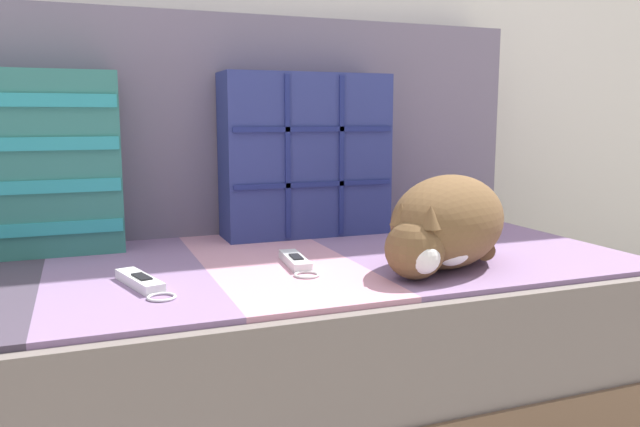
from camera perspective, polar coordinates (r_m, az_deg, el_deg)
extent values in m
cube|color=brown|center=(1.43, -10.58, -16.74)|extent=(1.93, 0.85, 0.19)
cube|color=#6B605B|center=(1.36, -10.82, -9.05)|extent=(1.89, 0.84, 0.21)
cube|color=gray|center=(1.30, -17.43, -5.16)|extent=(0.30, 0.75, 0.01)
cube|color=#C6899E|center=(1.35, -4.47, -4.26)|extent=(0.30, 0.75, 0.01)
cube|color=gray|center=(1.46, 6.99, -3.27)|extent=(0.30, 0.75, 0.01)
cube|color=gray|center=(1.62, 16.47, -2.35)|extent=(0.30, 0.75, 0.01)
cube|color=slate|center=(1.65, -13.47, 7.80)|extent=(1.89, 0.14, 0.55)
cube|color=navy|center=(1.58, -1.32, 5.34)|extent=(0.42, 0.13, 0.41)
cube|color=navy|center=(1.52, -0.45, 2.68)|extent=(0.41, 0.01, 0.01)
cube|color=navy|center=(1.50, -2.97, 5.13)|extent=(0.01, 0.01, 0.39)
cube|color=navy|center=(1.52, -0.46, 7.72)|extent=(0.41, 0.01, 0.01)
cube|color=navy|center=(1.55, 1.98, 5.25)|extent=(0.01, 0.01, 0.39)
cube|color=#337A70|center=(1.49, -25.43, 4.13)|extent=(0.40, 0.13, 0.40)
cube|color=teal|center=(1.44, -25.27, -1.39)|extent=(0.39, 0.01, 0.03)
cube|color=teal|center=(1.43, -25.51, 2.15)|extent=(0.39, 0.01, 0.03)
cube|color=teal|center=(1.42, -25.75, 5.73)|extent=(0.39, 0.01, 0.03)
cube|color=teal|center=(1.42, -25.99, 9.33)|extent=(0.39, 0.01, 0.03)
ellipsoid|color=brown|center=(1.27, 11.68, -0.71)|extent=(0.37, 0.32, 0.19)
sphere|color=brown|center=(1.16, 8.67, -3.25)|extent=(0.11, 0.11, 0.11)
sphere|color=white|center=(1.14, 9.43, -3.96)|extent=(0.06, 0.06, 0.06)
ellipsoid|color=white|center=(1.19, 12.00, -2.73)|extent=(0.09, 0.05, 0.08)
cylinder|color=brown|center=(1.37, 14.61, -2.72)|extent=(0.11, 0.14, 0.04)
cone|color=brown|center=(1.13, 10.09, -0.32)|extent=(0.04, 0.04, 0.04)
cone|color=brown|center=(1.16, 7.42, -0.02)|extent=(0.04, 0.04, 0.04)
cube|color=white|center=(1.28, -2.31, -4.32)|extent=(0.05, 0.15, 0.02)
cube|color=black|center=(1.26, -2.19, -3.97)|extent=(0.02, 0.05, 0.00)
cube|color=black|center=(1.34, -3.00, -3.67)|extent=(0.03, 0.01, 0.02)
torus|color=silver|center=(1.19, -1.23, -5.63)|extent=(0.05, 0.05, 0.01)
cube|color=white|center=(1.17, -16.17, -5.94)|extent=(0.08, 0.16, 0.02)
cube|color=black|center=(1.15, -15.99, -5.56)|extent=(0.03, 0.06, 0.00)
cube|color=black|center=(1.23, -17.38, -5.19)|extent=(0.03, 0.02, 0.02)
torus|color=silver|center=(1.08, -14.28, -7.42)|extent=(0.06, 0.06, 0.01)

